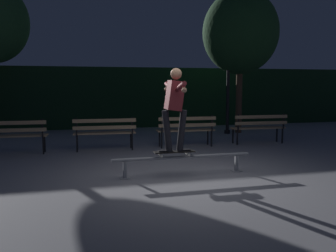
% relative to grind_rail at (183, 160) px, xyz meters
% --- Properties ---
extents(ground_plane, '(90.00, 90.00, 0.00)m').
position_rel_grind_rail_xyz_m(ground_plane, '(0.00, -0.21, -0.29)').
color(ground_plane, gray).
extents(hedge_backdrop, '(24.00, 1.20, 2.40)m').
position_rel_grind_rail_xyz_m(hedge_backdrop, '(0.00, 8.38, 0.91)').
color(hedge_backdrop, black).
rests_on(hedge_backdrop, ground).
extents(grind_rail, '(2.71, 0.18, 0.37)m').
position_rel_grind_rail_xyz_m(grind_rail, '(0.00, 0.00, 0.00)').
color(grind_rail, gray).
rests_on(grind_rail, ground).
extents(skateboard, '(0.78, 0.22, 0.09)m').
position_rel_grind_rail_xyz_m(skateboard, '(-0.17, -0.00, 0.16)').
color(skateboard, black).
rests_on(skateboard, grind_rail).
extents(skateboarder, '(0.62, 1.41, 1.56)m').
position_rel_grind_rail_xyz_m(skateboarder, '(-0.16, -0.00, 1.09)').
color(skateboarder, black).
rests_on(skateboarder, skateboard).
extents(park_bench_leftmost, '(1.62, 0.48, 0.88)m').
position_rel_grind_rail_xyz_m(park_bench_leftmost, '(-3.44, 2.94, 0.25)').
color(park_bench_leftmost, black).
rests_on(park_bench_leftmost, ground).
extents(park_bench_left_center, '(1.62, 0.48, 0.88)m').
position_rel_grind_rail_xyz_m(park_bench_left_center, '(-1.22, 2.94, 0.25)').
color(park_bench_left_center, black).
rests_on(park_bench_left_center, ground).
extents(park_bench_right_center, '(1.62, 0.48, 0.88)m').
position_rel_grind_rail_xyz_m(park_bench_right_center, '(0.99, 2.94, 0.25)').
color(park_bench_right_center, black).
rests_on(park_bench_right_center, ground).
extents(park_bench_rightmost, '(1.62, 0.48, 0.88)m').
position_rel_grind_rail_xyz_m(park_bench_rightmost, '(3.21, 2.94, 0.25)').
color(park_bench_rightmost, black).
rests_on(park_bench_rightmost, ground).
extents(tree_far_right, '(2.64, 2.64, 4.98)m').
position_rel_grind_rail_xyz_m(tree_far_right, '(3.73, 5.39, 3.23)').
color(tree_far_right, '#4C3828').
rests_on(tree_far_right, ground).
extents(lamp_post_right, '(0.32, 0.32, 3.90)m').
position_rel_grind_rail_xyz_m(lamp_post_right, '(3.23, 5.24, 2.19)').
color(lamp_post_right, black).
rests_on(lamp_post_right, ground).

